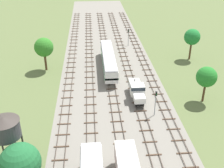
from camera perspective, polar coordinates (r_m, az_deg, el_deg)
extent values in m
plane|color=#5B6B3D|center=(63.78, -0.28, 0.46)|extent=(480.00, 480.00, 0.00)
cube|color=gray|center=(63.78, -0.28, 0.46)|extent=(22.76, 176.00, 0.01)
cube|color=#47382D|center=(64.70, -9.31, 0.70)|extent=(0.07, 126.00, 0.15)
cube|color=#47382D|center=(64.58, -8.04, 0.75)|extent=(0.07, 126.00, 0.15)
cube|color=brown|center=(43.68, -10.51, -14.89)|extent=(2.40, 0.22, 0.14)
cube|color=brown|center=(45.92, -10.19, -12.35)|extent=(2.40, 0.22, 0.14)
cube|color=brown|center=(48.24, -9.92, -10.05)|extent=(2.40, 0.22, 0.14)
cube|color=brown|center=(50.63, -9.67, -7.97)|extent=(2.40, 0.22, 0.14)
cube|color=brown|center=(53.08, -9.44, -6.07)|extent=(2.40, 0.22, 0.14)
cube|color=brown|center=(55.59, -9.24, -4.35)|extent=(2.40, 0.22, 0.14)
cube|color=brown|center=(58.15, -9.06, -2.77)|extent=(2.40, 0.22, 0.14)
cube|color=brown|center=(60.74, -8.89, -1.33)|extent=(2.40, 0.22, 0.14)
cube|color=brown|center=(63.37, -8.74, -0.01)|extent=(2.40, 0.22, 0.14)
cube|color=brown|center=(66.03, -8.60, 1.21)|extent=(2.40, 0.22, 0.14)
cube|color=brown|center=(68.73, -8.46, 2.33)|extent=(2.40, 0.22, 0.14)
cube|color=brown|center=(71.44, -8.34, 3.36)|extent=(2.40, 0.22, 0.14)
cube|color=brown|center=(74.18, -8.23, 4.32)|extent=(2.40, 0.22, 0.14)
cube|color=brown|center=(76.93, -8.13, 5.22)|extent=(2.40, 0.22, 0.14)
cube|color=brown|center=(79.71, -8.03, 6.05)|extent=(2.40, 0.22, 0.14)
cube|color=brown|center=(82.50, -7.94, 6.82)|extent=(2.40, 0.22, 0.14)
cube|color=brown|center=(85.30, -7.85, 7.54)|extent=(2.40, 0.22, 0.14)
cube|color=brown|center=(88.12, -7.77, 8.22)|extent=(2.40, 0.22, 0.14)
cube|color=brown|center=(90.95, -7.70, 8.86)|extent=(2.40, 0.22, 0.14)
cube|color=brown|center=(93.79, -7.63, 9.45)|extent=(2.40, 0.22, 0.14)
cube|color=brown|center=(96.64, -7.56, 10.01)|extent=(2.40, 0.22, 0.14)
cube|color=brown|center=(99.49, -7.49, 10.54)|extent=(2.40, 0.22, 0.14)
cube|color=brown|center=(102.36, -7.43, 11.04)|extent=(2.40, 0.22, 0.14)
cube|color=brown|center=(105.23, -7.38, 11.51)|extent=(2.40, 0.22, 0.14)
cube|color=brown|center=(108.11, -7.32, 11.96)|extent=(2.40, 0.22, 0.14)
cube|color=brown|center=(111.00, -7.27, 12.39)|extent=(2.40, 0.22, 0.14)
cube|color=brown|center=(113.89, -7.22, 12.79)|extent=(2.40, 0.22, 0.14)
cube|color=brown|center=(116.79, -7.18, 13.17)|extent=(2.40, 0.22, 0.14)
cube|color=brown|center=(119.69, -7.13, 13.53)|extent=(2.40, 0.22, 0.14)
cube|color=brown|center=(122.60, -7.09, 13.88)|extent=(2.40, 0.22, 0.14)
cube|color=#47382D|center=(64.44, -5.15, 0.86)|extent=(0.07, 126.00, 0.15)
cube|color=#47382D|center=(64.43, -3.88, 0.91)|extent=(0.07, 126.00, 0.15)
cube|color=brown|center=(43.38, -4.13, -14.75)|extent=(2.40, 0.22, 0.14)
cube|color=brown|center=(45.63, -4.20, -12.20)|extent=(2.40, 0.22, 0.14)
cube|color=brown|center=(47.96, -4.25, -9.90)|extent=(2.40, 0.22, 0.14)
cube|color=brown|center=(50.37, -4.30, -7.81)|extent=(2.40, 0.22, 0.14)
cube|color=brown|center=(52.84, -4.35, -5.91)|extent=(2.40, 0.22, 0.14)
cube|color=brown|center=(55.35, -4.39, -4.19)|extent=(2.40, 0.22, 0.14)
cube|color=brown|center=(57.92, -4.43, -2.61)|extent=(2.40, 0.22, 0.14)
cube|color=brown|center=(60.52, -4.46, -1.17)|extent=(2.40, 0.22, 0.14)
cube|color=brown|center=(63.16, -4.50, 0.15)|extent=(2.40, 0.22, 0.14)
cube|color=brown|center=(65.84, -4.52, 1.36)|extent=(2.40, 0.22, 0.14)
cube|color=brown|center=(68.53, -4.55, 2.48)|extent=(2.40, 0.22, 0.14)
cube|color=brown|center=(71.26, -4.58, 3.51)|extent=(2.40, 0.22, 0.14)
cube|color=brown|center=(74.00, -4.60, 4.47)|extent=(2.40, 0.22, 0.14)
cube|color=brown|center=(76.76, -4.62, 5.36)|extent=(2.40, 0.22, 0.14)
cube|color=brown|center=(79.54, -4.64, 6.19)|extent=(2.40, 0.22, 0.14)
cube|color=brown|center=(82.34, -4.66, 6.96)|extent=(2.40, 0.22, 0.14)
cube|color=brown|center=(85.15, -4.68, 7.68)|extent=(2.40, 0.22, 0.14)
cube|color=brown|center=(87.97, -4.69, 8.35)|extent=(2.40, 0.22, 0.14)
cube|color=brown|center=(90.80, -4.71, 8.98)|extent=(2.40, 0.22, 0.14)
cube|color=brown|center=(93.65, -4.72, 9.58)|extent=(2.40, 0.22, 0.14)
cube|color=brown|center=(96.50, -4.74, 10.13)|extent=(2.40, 0.22, 0.14)
cube|color=brown|center=(99.36, -4.75, 10.66)|extent=(2.40, 0.22, 0.14)
cube|color=brown|center=(102.23, -4.76, 11.16)|extent=(2.40, 0.22, 0.14)
cube|color=brown|center=(105.11, -4.77, 11.63)|extent=(2.40, 0.22, 0.14)
cube|color=brown|center=(107.99, -4.78, 12.07)|extent=(2.40, 0.22, 0.14)
cube|color=brown|center=(110.88, -4.79, 12.49)|extent=(2.40, 0.22, 0.14)
cube|color=brown|center=(113.78, -4.80, 12.89)|extent=(2.40, 0.22, 0.14)
cube|color=brown|center=(116.68, -4.81, 13.27)|extent=(2.40, 0.22, 0.14)
cube|color=brown|center=(119.58, -4.82, 13.63)|extent=(2.40, 0.22, 0.14)
cube|color=brown|center=(122.50, -4.83, 13.98)|extent=(2.40, 0.22, 0.14)
cube|color=#47382D|center=(64.52, -0.99, 1.01)|extent=(0.07, 126.00, 0.15)
cube|color=#47382D|center=(64.62, 0.28, 1.06)|extent=(0.07, 126.00, 0.15)
cube|color=brown|center=(43.58, 2.24, -14.44)|extent=(2.40, 0.22, 0.14)
cube|color=brown|center=(45.82, 1.80, -11.92)|extent=(2.40, 0.22, 0.14)
cube|color=brown|center=(48.15, 1.41, -9.65)|extent=(2.40, 0.22, 0.14)
cube|color=brown|center=(50.54, 1.06, -7.58)|extent=(2.40, 0.22, 0.14)
cube|color=brown|center=(53.00, 0.75, -5.70)|extent=(2.40, 0.22, 0.14)
cube|color=brown|center=(55.51, 0.46, -3.99)|extent=(2.40, 0.22, 0.14)
cube|color=brown|center=(58.07, 0.20, -2.43)|extent=(2.40, 0.22, 0.14)
cube|color=brown|center=(60.67, -0.03, -1.00)|extent=(2.40, 0.22, 0.14)
cube|color=brown|center=(63.30, -0.25, 0.31)|extent=(2.40, 0.22, 0.14)
cube|color=brown|center=(65.97, -0.45, 1.51)|extent=(2.40, 0.22, 0.14)
cube|color=brown|center=(68.66, -0.63, 2.62)|extent=(2.40, 0.22, 0.14)
cube|color=brown|center=(71.38, -0.80, 3.65)|extent=(2.40, 0.22, 0.14)
cube|color=brown|center=(74.12, -0.96, 4.60)|extent=(2.40, 0.22, 0.14)
cube|color=brown|center=(76.88, -1.11, 5.48)|extent=(2.40, 0.22, 0.14)
cube|color=brown|center=(79.65, -1.25, 6.31)|extent=(2.40, 0.22, 0.14)
cube|color=brown|center=(82.45, -1.37, 7.07)|extent=(2.40, 0.22, 0.14)
cube|color=brown|center=(85.25, -1.50, 7.79)|extent=(2.40, 0.22, 0.14)
cube|color=brown|center=(88.07, -1.61, 8.46)|extent=(2.40, 0.22, 0.14)
cube|color=brown|center=(90.90, -1.71, 9.08)|extent=(2.40, 0.22, 0.14)
cube|color=brown|center=(93.74, -1.81, 9.68)|extent=(2.40, 0.22, 0.14)
cube|color=brown|center=(96.59, -1.91, 10.23)|extent=(2.40, 0.22, 0.14)
cube|color=brown|center=(99.45, -2.00, 10.75)|extent=(2.40, 0.22, 0.14)
cube|color=brown|center=(102.32, -2.08, 11.25)|extent=(2.40, 0.22, 0.14)
cube|color=brown|center=(105.19, -2.16, 11.72)|extent=(2.40, 0.22, 0.14)
cube|color=brown|center=(108.07, -2.24, 12.16)|extent=(2.40, 0.22, 0.14)
cube|color=brown|center=(110.96, -2.31, 12.58)|extent=(2.40, 0.22, 0.14)
cube|color=brown|center=(113.86, -2.38, 12.97)|extent=(2.40, 0.22, 0.14)
cube|color=brown|center=(116.75, -2.45, 13.35)|extent=(2.40, 0.22, 0.14)
cube|color=brown|center=(119.66, -2.51, 13.71)|extent=(2.40, 0.22, 0.14)
cube|color=brown|center=(122.57, -2.57, 14.06)|extent=(2.40, 0.22, 0.14)
cube|color=#47382D|center=(64.95, 3.15, 1.16)|extent=(0.07, 126.00, 0.15)
cube|color=#47382D|center=(65.15, 4.40, 1.21)|extent=(0.07, 126.00, 0.15)
cube|color=brown|center=(44.28, 8.47, -13.97)|extent=(2.40, 0.22, 0.14)
cube|color=brown|center=(46.49, 7.68, -11.53)|extent=(2.40, 0.22, 0.14)
cube|color=brown|center=(48.78, 6.97, -9.31)|extent=(2.40, 0.22, 0.14)
cube|color=brown|center=(51.15, 6.34, -7.29)|extent=(2.40, 0.22, 0.14)
cube|color=brown|center=(53.58, 5.77, -5.45)|extent=(2.40, 0.22, 0.14)
cube|color=brown|center=(56.07, 5.25, -3.77)|extent=(2.40, 0.22, 0.14)
cube|color=brown|center=(58.60, 4.78, -2.24)|extent=(2.40, 0.22, 0.14)
cube|color=brown|center=(61.18, 4.35, -0.83)|extent=(2.40, 0.22, 0.14)
cube|color=brown|center=(63.79, 3.95, 0.46)|extent=(2.40, 0.22, 0.14)
cube|color=brown|center=(66.44, 3.59, 1.65)|extent=(2.40, 0.22, 0.14)
cube|color=brown|center=(69.11, 3.25, 2.75)|extent=(2.40, 0.22, 0.14)
cube|color=brown|center=(71.81, 2.94, 3.77)|extent=(2.40, 0.22, 0.14)
cube|color=brown|center=(74.53, 2.65, 4.71)|extent=(2.40, 0.22, 0.14)
cube|color=brown|center=(77.28, 2.38, 5.59)|extent=(2.40, 0.22, 0.14)
cube|color=brown|center=(80.04, 2.13, 6.40)|extent=(2.40, 0.22, 0.14)
cube|color=brown|center=(82.82, 1.89, 7.16)|extent=(2.40, 0.22, 0.14)
cube|color=brown|center=(85.61, 1.67, 7.87)|extent=(2.40, 0.22, 0.14)
cube|color=brown|center=(88.42, 1.46, 8.54)|extent=(2.40, 0.22, 0.14)
cube|color=brown|center=(91.24, 1.27, 9.16)|extent=(2.40, 0.22, 0.14)
cube|color=brown|center=(94.07, 1.08, 9.75)|extent=(2.40, 0.22, 0.14)
cube|color=brown|center=(96.91, 0.91, 10.30)|extent=(2.40, 0.22, 0.14)
cube|color=brown|center=(99.76, 0.74, 10.82)|extent=(2.40, 0.22, 0.14)
cube|color=brown|center=(102.62, 0.58, 11.32)|extent=(2.40, 0.22, 0.14)
cube|color=brown|center=(105.49, 0.44, 11.78)|extent=(2.40, 0.22, 0.14)
cube|color=brown|center=(108.36, 0.29, 12.22)|extent=(2.40, 0.22, 0.14)
cube|color=brown|center=(111.24, 0.16, 12.64)|extent=(2.40, 0.22, 0.14)
cube|color=brown|center=(114.13, 0.03, 13.03)|extent=(2.40, 0.22, 0.14)
cube|color=brown|center=(117.02, -0.09, 13.41)|extent=(2.40, 0.22, 0.14)
cube|color=brown|center=(119.92, -0.21, 13.77)|extent=(2.40, 0.22, 0.14)
cube|color=brown|center=(122.82, -0.32, 14.11)|extent=(2.40, 0.22, 0.14)
cube|color=#47382D|center=(65.71, 7.20, 1.30)|extent=(0.07, 126.00, 0.15)
cube|color=#47382D|center=(66.00, 8.43, 1.35)|extent=(0.07, 126.00, 0.15)
cube|color=brown|center=(43.40, 15.63, -15.94)|extent=(2.40, 0.22, 0.14)
cube|color=brown|center=(45.46, 14.40, -13.38)|extent=(2.40, 0.22, 0.14)
cube|color=brown|center=(47.61, 13.31, -11.04)|extent=(2.40, 0.22, 0.14)
cube|color=brown|center=(49.86, 12.33, -8.90)|extent=(2.40, 0.22, 0.14)
cube|color=brown|center=(52.17, 11.45, -6.95)|extent=(2.40, 0.22, 0.14)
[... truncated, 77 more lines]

